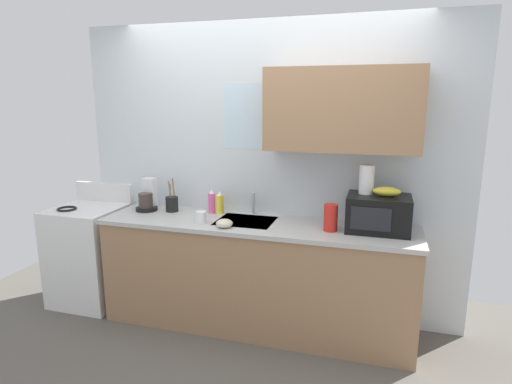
% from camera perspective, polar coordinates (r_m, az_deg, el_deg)
% --- Properties ---
extents(kitchen_wall_assembly, '(3.32, 0.42, 2.50)m').
position_cam_1_polar(kitchen_wall_assembly, '(3.57, 3.48, 4.31)').
color(kitchen_wall_assembly, silver).
rests_on(kitchen_wall_assembly, ground).
extents(counter_unit, '(2.55, 0.63, 0.90)m').
position_cam_1_polar(counter_unit, '(3.57, -0.02, -10.91)').
color(counter_unit, '#9E7551').
rests_on(counter_unit, ground).
extents(sink_faucet, '(0.03, 0.03, 0.19)m').
position_cam_1_polar(sink_faucet, '(3.64, -0.35, -1.53)').
color(sink_faucet, '#B2B5BA').
rests_on(sink_faucet, counter_unit).
extents(stove_range, '(0.60, 0.60, 1.08)m').
position_cam_1_polar(stove_range, '(4.29, -21.36, -7.72)').
color(stove_range, white).
rests_on(stove_range, ground).
extents(microwave, '(0.46, 0.35, 0.27)m').
position_cam_1_polar(microwave, '(3.30, 16.07, -2.78)').
color(microwave, black).
rests_on(microwave, counter_unit).
extents(banana_bunch, '(0.20, 0.11, 0.07)m').
position_cam_1_polar(banana_bunch, '(3.26, 17.13, 0.06)').
color(banana_bunch, gold).
rests_on(banana_bunch, microwave).
extents(paper_towel_roll, '(0.11, 0.11, 0.22)m').
position_cam_1_polar(paper_towel_roll, '(3.30, 14.61, 1.67)').
color(paper_towel_roll, white).
rests_on(paper_towel_roll, microwave).
extents(coffee_maker, '(0.19, 0.21, 0.28)m').
position_cam_1_polar(coffee_maker, '(3.90, -14.30, -0.83)').
color(coffee_maker, black).
rests_on(coffee_maker, counter_unit).
extents(dish_soap_bottle_yellow, '(0.06, 0.06, 0.20)m').
position_cam_1_polar(dish_soap_bottle_yellow, '(3.67, -4.85, -1.51)').
color(dish_soap_bottle_yellow, yellow).
rests_on(dish_soap_bottle_yellow, counter_unit).
extents(dish_soap_bottle_pink, '(0.06, 0.06, 0.21)m').
position_cam_1_polar(dish_soap_bottle_pink, '(3.70, -5.96, -1.33)').
color(dish_soap_bottle_pink, '#E55999').
rests_on(dish_soap_bottle_pink, counter_unit).
extents(cereal_canister, '(0.10, 0.10, 0.20)m').
position_cam_1_polar(cereal_canister, '(3.23, 9.97, -3.41)').
color(cereal_canister, red).
rests_on(cereal_canister, counter_unit).
extents(mug_white, '(0.08, 0.08, 0.09)m').
position_cam_1_polar(mug_white, '(3.42, -7.37, -3.37)').
color(mug_white, white).
rests_on(mug_white, counter_unit).
extents(utensil_crock, '(0.11, 0.11, 0.30)m').
position_cam_1_polar(utensil_crock, '(3.81, -11.20, -1.53)').
color(utensil_crock, black).
rests_on(utensil_crock, counter_unit).
extents(small_bowl, '(0.13, 0.13, 0.06)m').
position_cam_1_polar(small_bowl, '(3.29, -4.27, -4.21)').
color(small_bowl, beige).
rests_on(small_bowl, counter_unit).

